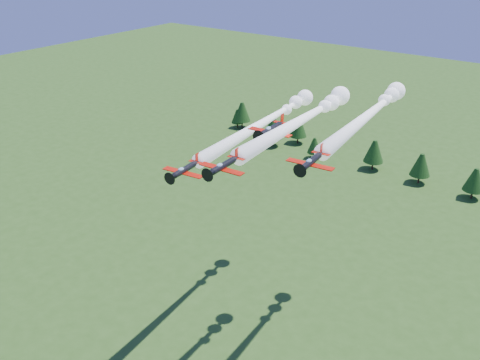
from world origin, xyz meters
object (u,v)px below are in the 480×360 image
Objects in this scene: plane_left at (268,120)px; plane_right at (373,111)px; plane_lead at (307,117)px; plane_slot at (271,129)px.

plane_left is 22.58m from plane_right.
plane_right is (21.81, 1.75, 5.59)m from plane_left.
plane_left is 1.09× the size of plane_right.
plane_left is (-14.80, 10.26, -6.40)m from plane_lead.
plane_slot reaches higher than plane_left.
plane_right is at bearing 56.90° from plane_lead.
plane_right is at bearing 62.34° from plane_slot.
plane_left is at bearing 142.41° from plane_lead.
plane_slot is (12.85, -18.60, 6.09)m from plane_left.
plane_lead is at bearing 72.92° from plane_slot.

